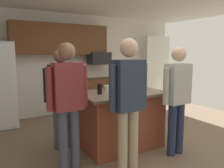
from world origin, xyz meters
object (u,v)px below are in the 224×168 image
object	(u,v)px
person_host_foreground	(61,92)
glass_pilsner	(123,85)
kitchen_island	(121,119)
glass_stout_tall	(100,89)
mug_ceramic_white	(107,88)
person_guest_left	(177,94)
microwave_over_range	(99,58)
person_guest_by_door	(68,98)
person_guest_right	(128,97)
glass_dark_ale	(140,88)
mug_blue_stoneware	(129,91)
tumbler_amber	(129,85)

from	to	relation	value
person_host_foreground	glass_pilsner	xyz separation A→B (m)	(1.12, -0.16, 0.06)
kitchen_island	person_host_foreground	distance (m)	1.10
glass_stout_tall	glass_pilsner	distance (m)	0.70
mug_ceramic_white	person_guest_left	bearing A→B (deg)	-48.85
microwave_over_range	person_guest_by_door	world-z (taller)	person_guest_by_door
person_guest_right	person_guest_left	distance (m)	0.98
kitchen_island	person_guest_by_door	size ratio (longest dim) A/B	0.82
glass_dark_ale	mug_ceramic_white	bearing A→B (deg)	143.88
person_guest_left	mug_blue_stoneware	world-z (taller)	person_guest_left
person_host_foreground	person_guest_left	world-z (taller)	person_guest_left
glass_stout_tall	mug_ceramic_white	bearing A→B (deg)	39.26
person_guest_right	person_guest_by_door	bearing A→B (deg)	78.04
glass_stout_tall	glass_dark_ale	bearing A→B (deg)	-12.05
person_guest_right	person_guest_left	world-z (taller)	person_guest_right
person_guest_left	tumbler_amber	size ratio (longest dim) A/B	10.37
tumbler_amber	glass_stout_tall	xyz separation A→B (m)	(-0.64, -0.13, -0.00)
mug_blue_stoneware	glass_pilsner	bearing A→B (deg)	66.00
person_guest_right	glass_dark_ale	world-z (taller)	person_guest_right
glass_dark_ale	mug_blue_stoneware	size ratio (longest dim) A/B	0.91
glass_pilsner	mug_blue_stoneware	bearing A→B (deg)	-114.00
glass_pilsner	glass_dark_ale	bearing A→B (deg)	-83.68
glass_dark_ale	glass_stout_tall	bearing A→B (deg)	167.95
person_host_foreground	glass_stout_tall	bearing A→B (deg)	-15.01
microwave_over_range	mug_blue_stoneware	world-z (taller)	microwave_over_range
person_guest_left	tumbler_amber	world-z (taller)	person_guest_left
tumbler_amber	glass_pilsner	bearing A→B (deg)	92.23
person_guest_left	tumbler_amber	xyz separation A→B (m)	(-0.35, 0.82, 0.06)
tumbler_amber	glass_pilsner	world-z (taller)	tumbler_amber
person_guest_right	glass_pilsner	distance (m)	1.23
person_guest_right	tumbler_amber	world-z (taller)	person_guest_right
glass_dark_ale	tumbler_amber	distance (m)	0.28
kitchen_island	glass_stout_tall	size ratio (longest dim) A/B	8.89
tumbler_amber	mug_ceramic_white	bearing A→B (deg)	172.35
glass_stout_tall	person_guest_right	bearing A→B (deg)	-88.74
kitchen_island	mug_blue_stoneware	bearing A→B (deg)	-87.32
kitchen_island	person_host_foreground	world-z (taller)	person_host_foreground
person_guest_by_door	mug_blue_stoneware	world-z (taller)	person_guest_by_door
kitchen_island	person_guest_left	distance (m)	1.03
kitchen_island	glass_dark_ale	xyz separation A→B (m)	(0.29, -0.13, 0.53)
glass_stout_tall	kitchen_island	bearing A→B (deg)	-2.09
microwave_over_range	glass_stout_tall	distance (m)	2.60
mug_blue_stoneware	microwave_over_range	bearing A→B (deg)	73.34
tumbler_amber	glass_stout_tall	world-z (taller)	tumbler_amber
microwave_over_range	glass_dark_ale	xyz separation A→B (m)	(-0.48, -2.44, -0.44)
microwave_over_range	glass_stout_tall	world-z (taller)	microwave_over_range
kitchen_island	mug_ceramic_white	bearing A→B (deg)	129.10
glass_dark_ale	glass_stout_tall	size ratio (longest dim) A/B	0.75
person_guest_by_door	tumbler_amber	world-z (taller)	person_guest_by_door
person_host_foreground	mug_blue_stoneware	world-z (taller)	person_host_foreground
person_guest_left	glass_dark_ale	size ratio (longest dim) A/B	14.06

